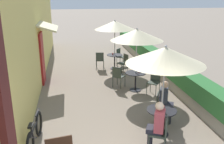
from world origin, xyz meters
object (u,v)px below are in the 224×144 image
Objects in this scene: cafe_chair_near_left at (161,131)px; coffee_cup_near at (163,107)px; patio_table_mid at (136,78)px; coffee_cup_far at (113,54)px; cafe_chair_near_right at (161,105)px; patio_umbrella_mid at (137,35)px; coffee_cup_mid at (139,71)px; seated_patron_near_left at (157,124)px; cafe_chair_far_right at (120,55)px; patio_table_far at (115,59)px; patio_umbrella_near at (165,56)px; cafe_chair_far_left at (124,62)px; patio_umbrella_far at (115,25)px; seated_patron_near_right at (165,100)px; patio_table_near at (161,117)px; cafe_chair_far_back at (100,59)px; bicycle_leaning at (35,134)px; cafe_chair_mid_right at (154,80)px; cafe_chair_mid_left at (118,75)px.

coffee_cup_near is (0.31, 0.72, 0.25)m from cafe_chair_near_left.
patio_table_mid is 8.66× the size of coffee_cup_far.
patio_umbrella_mid is (-0.08, 2.51, 1.64)m from cafe_chair_near_right.
coffee_cup_near and coffee_cup_mid have the same top height.
coffee_cup_near is at bearing -94.41° from coffee_cup_mid.
cafe_chair_near_left is 0.20m from seated_patron_near_left.
cafe_chair_far_right is (0.58, 7.52, 0.00)m from cafe_chair_near_left.
cafe_chair_near_right is 6.14m from cafe_chair_far_right.
patio_table_far is 0.26m from coffee_cup_far.
coffee_cup_mid is (0.30, 3.22, -1.40)m from patio_umbrella_near.
cafe_chair_near_left is at bearing 155.30° from cafe_chair_far_left.
cafe_chair_far_left is at bearing -63.82° from patio_umbrella_far.
coffee_cup_far is at bearing -148.22° from seated_patron_near_right.
patio_table_mid is (0.17, 3.20, 0.00)m from patio_table_near.
coffee_cup_far is (-0.42, 0.64, 0.25)m from cafe_chair_far_left.
cafe_chair_far_back is (-0.73, 0.05, -1.64)m from patio_umbrella_far.
cafe_chair_far_right is at bearing 67.04° from bicycle_leaning.
seated_patron_near_right reaches higher than bicycle_leaning.
cafe_chair_near_left is 6.91m from patio_table_far.
cafe_chair_near_right is 0.51× the size of bicycle_leaning.
cafe_chair_near_left is 1.00× the size of cafe_chair_near_right.
patio_table_near is at bearing -2.77° from seated_patron_near_right.
patio_table_far is 0.73m from cafe_chair_far_right.
patio_umbrella_far reaches higher than coffee_cup_far.
patio_umbrella_near is 26.84× the size of coffee_cup_near.
cafe_chair_far_back reaches higher than patio_table_near.
coffee_cup_mid reaches higher than bicycle_leaning.
seated_patron_near_right reaches higher than coffee_cup_mid.
cafe_chair_far_right is at bearing 87.58° from patio_umbrella_mid.
patio_table_near is at bearing -2.77° from seated_patron_near_left.
patio_umbrella_near is 2.78× the size of cafe_chair_near_right.
coffee_cup_mid is at bearing 161.28° from cafe_chair_far_left.
seated_patron_near_right is at bearing -84.47° from coffee_cup_far.
cafe_chair_far_left reaches higher than bicycle_leaning.
cafe_chair_near_right is 2.16m from cafe_chair_mid_right.
cafe_chair_far_right is (0.02, 3.61, -0.25)m from coffee_cup_mid.
patio_table_near is 0.75m from seated_patron_near_right.
cafe_chair_near_left is 3.62m from cafe_chair_mid_right.
seated_patron_near_left reaches higher than cafe_chair_far_right.
coffee_cup_far is at bearing 0.75° from cafe_chair_far_right.
patio_umbrella_mid is at bearing 37.38° from cafe_chair_far_right.
coffee_cup_far is at bearing 3.91° from cafe_chair_far_back.
cafe_chair_near_left is 1.47m from seated_patron_near_right.
bicycle_leaning is (-3.98, -2.76, -0.17)m from cafe_chair_mid_right.
seated_patron_near_right is 1.44× the size of cafe_chair_far_back.
seated_patron_near_left is 1.00× the size of seated_patron_near_right.
cafe_chair_far_left reaches higher than patio_table_far.
patio_table_mid is 0.90× the size of cafe_chair_mid_right.
cafe_chair_mid_left is at bearing 28.63° from cafe_chair_near_left.
patio_umbrella_far is (0.27, 6.86, 1.47)m from seated_patron_near_left.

